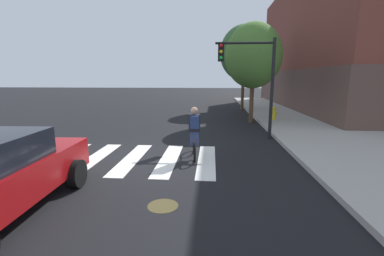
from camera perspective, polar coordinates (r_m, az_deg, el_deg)
ground_plane at (r=8.95m, az=-14.07°, el=-6.44°), size 120.00×120.00×0.00m
crosswalk_stripes at (r=8.89m, az=-12.85°, el=-6.46°), size 5.43×3.43×0.01m
manhole_cover at (r=5.71m, az=-6.33°, el=-16.35°), size 0.64×0.64×0.01m
cyclist at (r=8.54m, az=0.49°, el=-1.08°), size 0.38×1.71×1.69m
traffic_light_near at (r=11.49m, az=12.99°, el=11.84°), size 2.47×0.28×4.20m
fire_hydrant at (r=16.32m, az=17.30°, el=3.05°), size 0.33×0.22×0.78m
street_tree_near at (r=15.77m, az=13.14°, el=14.95°), size 3.17×3.17×5.64m
street_tree_mid at (r=21.84m, az=11.17°, el=15.63°), size 3.75×3.75×6.66m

